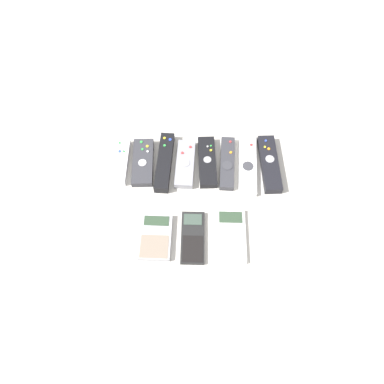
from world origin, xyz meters
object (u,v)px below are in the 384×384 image
(remote_1, at_px, (142,162))
(calculator_1, at_px, (193,237))
(remote_0, at_px, (118,162))
(calculator_0, at_px, (154,237))
(remote_7, at_px, (269,164))
(remote_2, at_px, (164,162))
(remote_5, at_px, (226,163))
(remote_6, at_px, (247,164))
(remote_3, at_px, (184,164))
(calculator_2, at_px, (230,236))
(remote_4, at_px, (206,162))

(remote_1, xyz_separation_m, calculator_1, (0.15, -0.24, -0.00))
(remote_0, xyz_separation_m, calculator_0, (0.12, -0.24, -0.00))
(remote_7, height_order, calculator_0, remote_7)
(remote_1, xyz_separation_m, calculator_0, (0.05, -0.24, -0.00))
(remote_2, xyz_separation_m, remote_5, (0.19, 0.00, -0.00))
(remote_6, bearing_deg, remote_0, -177.20)
(remote_6, distance_m, calculator_1, 0.28)
(remote_3, distance_m, calculator_1, 0.23)
(calculator_2, bearing_deg, remote_7, 62.43)
(remote_3, xyz_separation_m, remote_6, (0.18, 0.00, -0.00))
(calculator_1, bearing_deg, calculator_2, 4.20)
(remote_0, xyz_separation_m, remote_3, (0.20, -0.01, -0.00))
(remote_7, bearing_deg, remote_4, 175.57)
(remote_2, bearing_deg, remote_1, -177.35)
(remote_1, distance_m, remote_7, 0.37)
(remote_1, distance_m, calculator_2, 0.34)
(remote_2, relative_size, remote_7, 1.03)
(remote_0, bearing_deg, calculator_2, -34.59)
(remote_3, bearing_deg, remote_5, 5.10)
(remote_2, relative_size, remote_5, 1.10)
(remote_1, distance_m, calculator_0, 0.24)
(remote_3, relative_size, remote_5, 0.90)
(remote_3, bearing_deg, remote_7, 3.38)
(remote_3, height_order, calculator_1, remote_3)
(calculator_0, bearing_deg, remote_3, 73.61)
(remote_6, bearing_deg, remote_2, -177.01)
(remote_0, bearing_deg, calculator_0, -61.78)
(remote_6, bearing_deg, calculator_2, -100.99)
(calculator_1, bearing_deg, remote_6, 56.56)
(remote_1, distance_m, remote_2, 0.06)
(remote_7, bearing_deg, remote_0, 177.02)
(remote_5, relative_size, calculator_2, 1.18)
(calculator_0, bearing_deg, calculator_1, 1.88)
(remote_6, xyz_separation_m, calculator_1, (-0.16, -0.23, -0.00))
(remote_1, relative_size, remote_6, 0.76)
(remote_2, bearing_deg, remote_7, 3.23)
(remote_1, bearing_deg, calculator_1, -58.91)
(remote_4, height_order, remote_5, remote_4)
(remote_7, relative_size, calculator_0, 1.46)
(remote_1, height_order, remote_2, remote_2)
(remote_5, bearing_deg, calculator_0, -126.80)
(remote_2, distance_m, remote_4, 0.13)
(calculator_0, bearing_deg, remote_0, 118.96)
(remote_2, xyz_separation_m, remote_3, (0.06, -0.00, -0.00))
(remote_4, bearing_deg, remote_3, -175.42)
(remote_1, bearing_deg, remote_3, -3.90)
(remote_3, xyz_separation_m, remote_7, (0.25, 0.00, 0.00))
(remote_1, relative_size, calculator_1, 1.08)
(remote_4, bearing_deg, remote_1, 178.75)
(remote_2, xyz_separation_m, calculator_2, (0.19, -0.23, -0.01))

